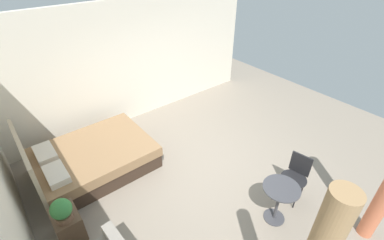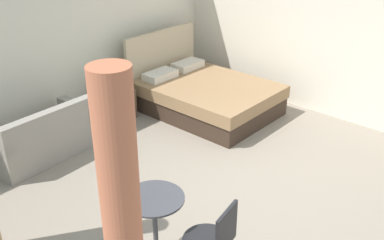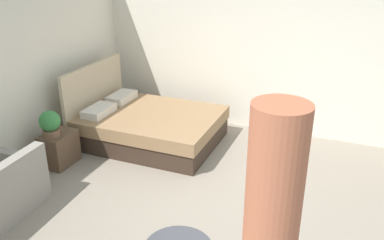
{
  "view_description": "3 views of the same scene",
  "coord_description": "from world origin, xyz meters",
  "px_view_note": "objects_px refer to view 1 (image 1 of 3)",
  "views": [
    {
      "loc": [
        -2.82,
        2.76,
        3.83
      ],
      "look_at": [
        0.38,
        0.22,
        1.09
      ],
      "focal_mm": 25.19,
      "sensor_mm": 36.0,
      "label": 1
    },
    {
      "loc": [
        -3.68,
        -2.49,
        3.12
      ],
      "look_at": [
        -0.32,
        0.51,
        0.91
      ],
      "focal_mm": 41.04,
      "sensor_mm": 36.0,
      "label": 2
    },
    {
      "loc": [
        -3.82,
        -1.15,
        2.95
      ],
      "look_at": [
        0.26,
        0.55,
        1.07
      ],
      "focal_mm": 37.93,
      "sensor_mm": 36.0,
      "label": 3
    }
  ],
  "objects_px": {
    "cafe_chair_near_window": "(296,173)",
    "bed": "(91,159)",
    "potted_plant": "(62,210)",
    "balcony_table": "(279,198)",
    "nightstand": "(68,225)"
  },
  "relations": [
    {
      "from": "cafe_chair_near_window",
      "to": "bed",
      "type": "bearing_deg",
      "value": 41.84
    },
    {
      "from": "potted_plant",
      "to": "cafe_chair_near_window",
      "type": "height_order",
      "value": "potted_plant"
    },
    {
      "from": "bed",
      "to": "potted_plant",
      "type": "relative_size",
      "value": 5.71
    },
    {
      "from": "potted_plant",
      "to": "balcony_table",
      "type": "bearing_deg",
      "value": -121.44
    },
    {
      "from": "nightstand",
      "to": "potted_plant",
      "type": "relative_size",
      "value": 1.33
    },
    {
      "from": "balcony_table",
      "to": "cafe_chair_near_window",
      "type": "xyz_separation_m",
      "value": [
        0.12,
        -0.63,
        0.04
      ]
    },
    {
      "from": "potted_plant",
      "to": "cafe_chair_near_window",
      "type": "distance_m",
      "value": 3.71
    },
    {
      "from": "nightstand",
      "to": "cafe_chair_near_window",
      "type": "distance_m",
      "value": 3.75
    },
    {
      "from": "bed",
      "to": "balcony_table",
      "type": "xyz_separation_m",
      "value": [
        -2.95,
        -1.91,
        0.21
      ]
    },
    {
      "from": "potted_plant",
      "to": "cafe_chair_near_window",
      "type": "bearing_deg",
      "value": -114.74
    },
    {
      "from": "cafe_chair_near_window",
      "to": "balcony_table",
      "type": "bearing_deg",
      "value": 100.88
    },
    {
      "from": "bed",
      "to": "potted_plant",
      "type": "bearing_deg",
      "value": 147.21
    },
    {
      "from": "bed",
      "to": "cafe_chair_near_window",
      "type": "relative_size",
      "value": 2.5
    },
    {
      "from": "balcony_table",
      "to": "potted_plant",
      "type": "bearing_deg",
      "value": 58.56
    },
    {
      "from": "bed",
      "to": "nightstand",
      "type": "bearing_deg",
      "value": 145.4
    }
  ]
}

